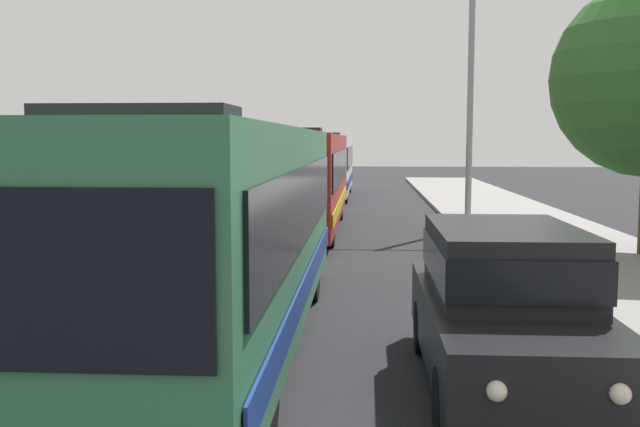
{
  "coord_description": "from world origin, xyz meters",
  "views": [
    {
      "loc": [
        0.79,
        2.83,
        2.9
      ],
      "look_at": [
        -0.14,
        17.15,
        1.41
      ],
      "focal_mm": 40.07,
      "sensor_mm": 36.0,
      "label": 1
    }
  ],
  "objects": [
    {
      "name": "bus_lead",
      "position": [
        -1.3,
        12.52,
        1.69
      ],
      "size": [
        2.58,
        10.7,
        3.21
      ],
      "color": "#33724C",
      "rests_on": "ground_plane"
    },
    {
      "name": "bus_second_in_line",
      "position": [
        -1.3,
        25.4,
        1.69
      ],
      "size": [
        2.58,
        11.45,
        3.21
      ],
      "color": "maroon",
      "rests_on": "ground_plane"
    },
    {
      "name": "bus_middle",
      "position": [
        -1.3,
        38.86,
        1.69
      ],
      "size": [
        2.58,
        11.88,
        3.21
      ],
      "color": "silver",
      "rests_on": "ground_plane"
    },
    {
      "name": "white_suv",
      "position": [
        2.4,
        11.07,
        1.03
      ],
      "size": [
        1.86,
        4.69,
        1.9
      ],
      "color": "black",
      "rests_on": "ground_plane"
    },
    {
      "name": "box_truck_oncoming",
      "position": [
        -4.6,
        42.46,
        1.7
      ],
      "size": [
        2.35,
        7.05,
        3.15
      ],
      "color": "black",
      "rests_on": "ground_plane"
    },
    {
      "name": "streetlamp_mid",
      "position": [
        4.1,
        26.21,
        5.2
      ],
      "size": [
        6.39,
        0.28,
        8.18
      ],
      "color": "gray",
      "rests_on": "sidewalk"
    }
  ]
}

